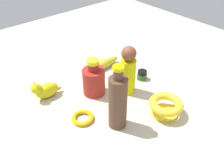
# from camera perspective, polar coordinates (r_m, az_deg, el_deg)

# --- Properties ---
(ground) EXTENTS (2.00, 2.00, 0.00)m
(ground) POSITION_cam_1_polar(r_m,az_deg,el_deg) (1.01, -0.00, -3.63)
(ground) COLOR #BCB29E
(bangle) EXTENTS (0.08, 0.08, 0.02)m
(bangle) POSITION_cam_1_polar(r_m,az_deg,el_deg) (0.92, -6.88, -7.92)
(bangle) COLOR #D4A30B
(bangle) RESTS_ON ground
(person_figure_adult) EXTENTS (0.07, 0.07, 0.21)m
(person_figure_adult) POSITION_cam_1_polar(r_m,az_deg,el_deg) (0.99, 3.87, 3.11)
(person_figure_adult) COLOR #D1CB0A
(person_figure_adult) RESTS_ON ground
(bottle_tall) EXTENTS (0.07, 0.07, 0.25)m
(bottle_tall) POSITION_cam_1_polar(r_m,az_deg,el_deg) (0.83, 1.37, -4.13)
(bottle_tall) COLOR brown
(bottle_tall) RESTS_ON ground
(nail_polish_jar) EXTENTS (0.05, 0.05, 0.04)m
(nail_polish_jar) POSITION_cam_1_polar(r_m,az_deg,el_deg) (1.12, 7.09, 2.14)
(nail_polish_jar) COLOR #2B5D2A
(nail_polish_jar) RESTS_ON ground
(cat_figurine) EXTENTS (0.06, 0.13, 0.09)m
(cat_figurine) POSITION_cam_1_polar(r_m,az_deg,el_deg) (1.03, -15.51, -1.32)
(cat_figurine) COLOR gold
(cat_figurine) RESTS_ON ground
(bowl) EXTENTS (0.13, 0.13, 0.06)m
(bowl) POSITION_cam_1_polar(r_m,az_deg,el_deg) (0.94, 12.54, -4.94)
(bowl) COLOR yellow
(bowl) RESTS_ON ground
(banana) EXTENTS (0.06, 0.20, 0.05)m
(banana) POSITION_cam_1_polar(r_m,az_deg,el_deg) (1.19, -2.18, 4.61)
(banana) COLOR gold
(banana) RESTS_ON ground
(bottle_short) EXTENTS (0.09, 0.09, 0.16)m
(bottle_short) POSITION_cam_1_polar(r_m,az_deg,el_deg) (1.01, -4.29, 0.92)
(bottle_short) COLOR maroon
(bottle_short) RESTS_ON ground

